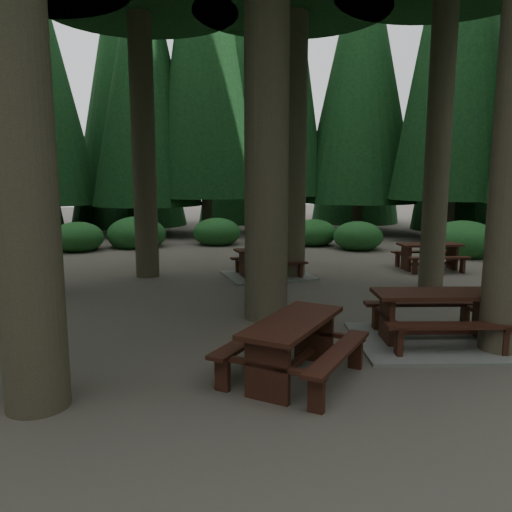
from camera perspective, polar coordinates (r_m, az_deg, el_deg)
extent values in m
plane|color=#554D45|center=(9.66, -3.24, -7.62)|extent=(80.00, 80.00, 0.00)
cube|color=gray|center=(9.02, 19.64, -9.20)|extent=(2.95, 2.59, 0.05)
cube|color=black|center=(8.80, 19.92, -4.10)|extent=(2.15, 1.16, 0.07)
cube|color=black|center=(9.50, 18.34, -5.18)|extent=(2.05, 0.66, 0.06)
cube|color=black|center=(8.28, 21.49, -7.42)|extent=(2.05, 0.66, 0.06)
cube|color=black|center=(8.65, 14.70, -7.08)|extent=(0.20, 0.63, 0.81)
cube|color=black|center=(8.64, 14.72, -6.65)|extent=(0.39, 1.63, 0.07)
cube|color=black|center=(9.23, 24.52, -6.60)|extent=(0.20, 0.63, 0.81)
cube|color=black|center=(9.22, 24.55, -6.19)|extent=(0.39, 1.63, 0.07)
cube|color=black|center=(8.97, 19.70, -8.11)|extent=(1.68, 0.40, 0.09)
cube|color=black|center=(10.27, -26.07, -5.06)|extent=(0.58, 1.72, 0.05)
cube|color=gray|center=(14.04, 1.37, -2.24)|extent=(2.49, 2.13, 0.05)
cube|color=black|center=(13.91, 1.38, 0.71)|extent=(1.87, 0.88, 0.06)
cube|color=black|center=(14.52, 0.60, -0.14)|extent=(1.83, 0.43, 0.05)
cube|color=black|center=(13.40, 2.22, -0.92)|extent=(1.83, 0.43, 0.05)
cube|color=black|center=(13.76, -1.47, -1.04)|extent=(0.13, 0.56, 0.72)
cube|color=black|center=(13.75, -1.48, -0.79)|extent=(0.22, 1.46, 0.06)
cube|color=black|center=(14.22, 4.14, -0.73)|extent=(0.13, 0.56, 0.72)
cube|color=black|center=(14.21, 4.14, -0.49)|extent=(0.22, 1.46, 0.06)
cube|color=black|center=(14.01, 1.37, -1.61)|extent=(1.51, 0.23, 0.08)
cube|color=black|center=(15.81, 19.26, 1.24)|extent=(1.88, 0.86, 0.06)
cube|color=black|center=(16.40, 18.26, 0.48)|extent=(1.84, 0.40, 0.05)
cube|color=black|center=(15.32, 20.22, -0.20)|extent=(1.84, 0.40, 0.05)
cube|color=black|center=(15.56, 16.78, -0.24)|extent=(0.13, 0.56, 0.73)
cube|color=black|center=(15.55, 16.79, -0.01)|extent=(0.20, 1.48, 0.06)
cube|color=black|center=(16.21, 21.50, -0.12)|extent=(0.13, 0.56, 0.73)
cube|color=black|center=(16.20, 21.52, 0.09)|extent=(0.20, 1.48, 0.06)
cube|color=black|center=(15.90, 19.16, -0.83)|extent=(1.53, 0.20, 0.08)
cube|color=black|center=(6.85, 4.27, -7.52)|extent=(1.84, 1.98, 0.07)
cube|color=black|center=(7.23, -0.56, -9.33)|extent=(1.47, 1.67, 0.05)
cube|color=black|center=(6.73, 9.41, -10.84)|extent=(1.47, 1.67, 0.05)
cube|color=black|center=(6.33, 1.29, -13.01)|extent=(0.51, 0.45, 0.78)
cube|color=black|center=(6.30, 1.29, -12.46)|extent=(1.26, 1.08, 0.07)
cube|color=black|center=(7.67, 6.62, -9.06)|extent=(0.51, 0.45, 0.78)
cube|color=black|center=(7.65, 6.63, -8.59)|extent=(1.26, 1.08, 0.07)
cube|color=black|center=(7.06, 4.21, -12.35)|extent=(1.12, 1.30, 0.09)
ellipsoid|color=#1D5425|center=(19.15, 22.56, 1.23)|extent=(2.42, 2.42, 1.49)
ellipsoid|color=#1D5425|center=(19.63, 11.57, 1.92)|extent=(1.90, 1.90, 1.17)
ellipsoid|color=#1D5425|center=(20.53, 6.61, 2.35)|extent=(1.84, 1.84, 1.13)
ellipsoid|color=#1D5425|center=(20.71, -4.50, 2.44)|extent=(1.95, 1.95, 1.20)
ellipsoid|color=#1D5425|center=(20.50, -13.48, 2.15)|extent=(2.31, 2.31, 1.42)
ellipsoid|color=#1D5425|center=(20.04, -19.70, 1.71)|extent=(1.93, 1.93, 1.19)
cone|color=black|center=(24.46, 22.44, 25.44)|extent=(5.25, 5.25, 16.27)
cone|color=black|center=(26.32, 12.04, 20.83)|extent=(5.73, 5.73, 13.48)
cone|color=black|center=(26.40, 2.53, 25.31)|extent=(4.80, 4.80, 16.65)
cone|color=black|center=(25.10, -5.95, 25.54)|extent=(4.97, 4.97, 16.24)
cone|color=black|center=(25.04, -12.73, 20.61)|extent=(5.17, 5.17, 12.91)
cone|color=black|center=(26.92, -24.39, 19.69)|extent=(5.82, 5.82, 13.26)
cone|color=black|center=(32.15, 11.70, 20.95)|extent=(5.26, 5.26, 19.02)
cone|color=black|center=(31.71, -1.72, 18.65)|extent=(5.34, 5.34, 16.14)
cone|color=black|center=(30.57, -14.80, 19.41)|extent=(6.57, 6.57, 16.86)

